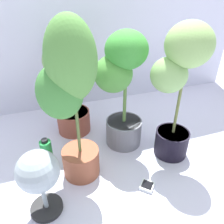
# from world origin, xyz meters

# --- Properties ---
(ground_plane) EXTENTS (8.00, 8.00, 0.00)m
(ground_plane) POSITION_xyz_m (0.00, 0.00, 0.00)
(ground_plane) COLOR silver
(ground_plane) RESTS_ON ground
(potted_plant_front_left) EXTENTS (0.42, 0.37, 1.00)m
(potted_plant_front_left) POSITION_xyz_m (-0.36, -0.10, 0.60)
(potted_plant_front_left) COLOR brown
(potted_plant_front_left) RESTS_ON ground
(potted_plant_back_left) EXTENTS (0.47, 0.47, 0.78)m
(potted_plant_back_left) POSITION_xyz_m (-0.31, 0.40, 0.48)
(potted_plant_back_left) COLOR #9A4C3A
(potted_plant_back_left) RESTS_ON ground
(potted_plant_front_right) EXTENTS (0.43, 0.39, 0.94)m
(potted_plant_front_right) POSITION_xyz_m (0.31, -0.12, 0.57)
(potted_plant_front_right) COLOR black
(potted_plant_front_right) RESTS_ON ground
(potted_plant_center) EXTENTS (0.45, 0.39, 0.87)m
(potted_plant_center) POSITION_xyz_m (0.02, 0.11, 0.50)
(potted_plant_center) COLOR slate
(potted_plant_center) RESTS_ON ground
(hygrometer_box) EXTENTS (0.11, 0.11, 0.03)m
(hygrometer_box) POSITION_xyz_m (0.02, -0.37, 0.01)
(hygrometer_box) COLOR white
(hygrometer_box) RESTS_ON ground
(floor_fan) EXTENTS (0.26, 0.26, 0.41)m
(floor_fan) POSITION_xyz_m (-0.59, -0.32, 0.28)
(floor_fan) COLOR black
(floor_fan) RESTS_ON ground
(nutrient_bottle) EXTENTS (0.08, 0.08, 0.21)m
(nutrient_bottle) POSITION_xyz_m (-0.55, 0.05, 0.10)
(nutrient_bottle) COLOR green
(nutrient_bottle) RESTS_ON ground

